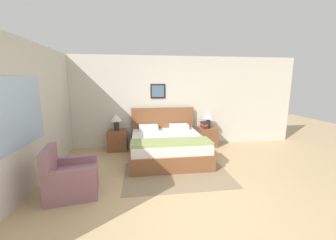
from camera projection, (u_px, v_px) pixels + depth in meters
ground_plane at (198, 211)px, 3.04m from camera, size 16.00×16.00×0.00m
wall_back at (167, 102)px, 6.02m from camera, size 7.81×0.09×2.60m
wall_left at (40, 112)px, 4.00m from camera, size 0.08×5.67×2.60m
area_rug_main at (177, 174)px, 4.23m from camera, size 2.15×1.47×0.01m
bed at (167, 146)px, 5.15m from camera, size 1.79×1.98×1.14m
armchair at (70, 179)px, 3.44m from camera, size 0.88×0.83×0.84m
nightstand_near_window at (118, 140)px, 5.71m from camera, size 0.51×0.48×0.56m
nightstand_by_door at (207, 137)px, 6.06m from camera, size 0.51×0.48×0.56m
table_lamp_near_window at (116, 119)px, 5.62m from camera, size 0.31×0.31×0.45m
table_lamp_by_door at (208, 117)px, 5.97m from camera, size 0.31×0.31×0.45m
book_thick_bottom at (204, 128)px, 5.95m from camera, size 0.19×0.23×0.03m
book_hardcover_middle at (204, 126)px, 5.94m from camera, size 0.17×0.27×0.04m
book_novel_upper at (204, 125)px, 5.93m from camera, size 0.19×0.24×0.04m
book_slim_near_top at (204, 124)px, 5.93m from camera, size 0.21×0.24×0.04m
book_paperback_top at (204, 123)px, 5.92m from camera, size 0.18×0.27×0.04m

